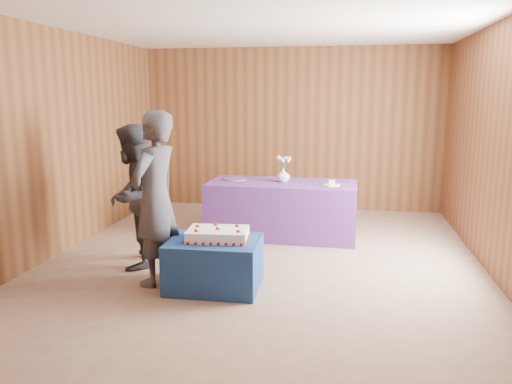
% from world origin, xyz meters
% --- Properties ---
extents(ground, '(6.00, 6.00, 0.00)m').
position_xyz_m(ground, '(0.00, 0.00, 0.00)').
color(ground, gray).
rests_on(ground, ground).
extents(room_shell, '(5.04, 6.04, 2.72)m').
position_xyz_m(room_shell, '(0.00, 0.00, 1.80)').
color(room_shell, brown).
rests_on(room_shell, ground).
extents(cake_table, '(0.92, 0.72, 0.50)m').
position_xyz_m(cake_table, '(-0.34, -0.81, 0.25)').
color(cake_table, navy).
rests_on(cake_table, ground).
extents(serving_table, '(2.01, 0.93, 0.75)m').
position_xyz_m(serving_table, '(0.09, 1.20, 0.38)').
color(serving_table, '#633696').
rests_on(serving_table, ground).
extents(sheet_cake, '(0.65, 0.48, 0.14)m').
position_xyz_m(sheet_cake, '(-0.30, -0.79, 0.55)').
color(sheet_cake, white).
rests_on(sheet_cake, cake_table).
extents(vase, '(0.21, 0.21, 0.19)m').
position_xyz_m(vase, '(0.10, 1.22, 0.84)').
color(vase, silver).
rests_on(vase, serving_table).
extents(flower_spray, '(0.21, 0.21, 0.16)m').
position_xyz_m(flower_spray, '(0.10, 1.22, 1.07)').
color(flower_spray, '#265B24').
rests_on(flower_spray, vase).
extents(platter, '(0.40, 0.40, 0.02)m').
position_xyz_m(platter, '(-0.59, 1.28, 0.76)').
color(platter, '#64468C').
rests_on(platter, serving_table).
extents(plate, '(0.28, 0.28, 0.01)m').
position_xyz_m(plate, '(0.76, 1.07, 0.76)').
color(plate, white).
rests_on(plate, serving_table).
extents(cake_slice, '(0.08, 0.07, 0.09)m').
position_xyz_m(cake_slice, '(0.76, 1.06, 0.79)').
color(cake_slice, white).
rests_on(cake_slice, plate).
extents(knife, '(0.26, 0.07, 0.00)m').
position_xyz_m(knife, '(0.77, 0.88, 0.75)').
color(knife, '#B7B7BC').
rests_on(knife, serving_table).
extents(guest_left, '(0.57, 0.73, 1.77)m').
position_xyz_m(guest_left, '(-0.95, -0.77, 0.89)').
color(guest_left, '#3B3C45').
rests_on(guest_left, ground).
extents(guest_right, '(0.68, 0.84, 1.61)m').
position_xyz_m(guest_right, '(-1.39, -0.34, 0.80)').
color(guest_right, '#32333C').
rests_on(guest_right, ground).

